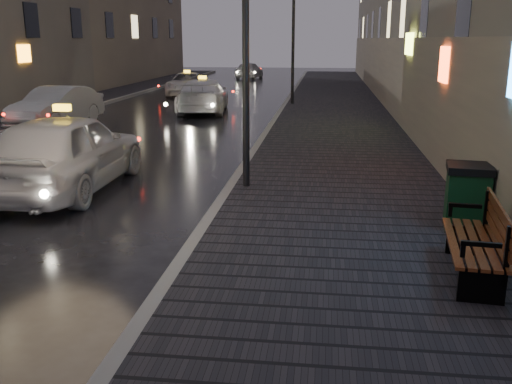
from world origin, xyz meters
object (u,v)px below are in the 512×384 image
trash_bin (467,196)px  car_left_mid (57,106)px  taxi_near (66,151)px  taxi_mid (203,96)px  lamp_far (293,31)px  car_far (249,70)px  bench (481,241)px  taxi_far (187,84)px  lamp_near (246,22)px

trash_bin → car_left_mid: (-12.31, 11.01, 0.03)m
taxi_near → taxi_mid: bearing=-90.4°
trash_bin → car_left_mid: bearing=146.0°
lamp_far → car_far: bearing=103.6°
lamp_far → bench: 20.89m
taxi_far → lamp_near: bearing=-80.0°
trash_bin → taxi_far: size_ratio=0.23×
taxi_mid → lamp_far: bearing=-150.9°
car_left_mid → taxi_far: bearing=88.2°
lamp_far → taxi_mid: 5.41m
bench → car_left_mid: car_left_mid is taller
lamp_near → trash_bin: 5.37m
lamp_far → car_far: lamp_far is taller
car_left_mid → taxi_far: (2.01, 12.31, -0.08)m
car_left_mid → taxi_mid: size_ratio=0.87×
lamp_near → taxi_mid: lamp_near is taller
taxi_far → trash_bin: bearing=-73.0°
lamp_far → taxi_far: size_ratio=1.14×
taxi_near → taxi_far: size_ratio=1.09×
car_far → lamp_far: bearing=111.2°
trash_bin → taxi_far: bearing=121.7°
trash_bin → taxi_near: bearing=173.1°
bench → car_left_mid: (-12.03, 13.05, 0.08)m
bench → taxi_near: size_ratio=0.40×
bench → taxi_near: (-7.50, 4.09, 0.21)m
trash_bin → lamp_near: bearing=157.3°
lamp_near → car_far: (-4.67, 35.32, -2.82)m
car_far → trash_bin: bearing=110.5°
taxi_near → taxi_mid: taxi_near is taller
taxi_near → car_left_mid: taxi_near is taller
taxi_near → lamp_near: bearing=-176.1°
bench → lamp_near: bearing=136.4°
bench → taxi_mid: (-7.46, 17.66, 0.09)m
taxi_near → taxi_mid: 13.58m
lamp_far → car_far: (-4.67, 19.32, -2.82)m
taxi_far → car_far: (1.68, 14.33, 0.03)m
car_left_mid → car_far: 26.89m
bench → trash_bin: trash_bin is taller
lamp_far → taxi_far: bearing=141.8°
lamp_far → trash_bin: 18.96m
bench → taxi_mid: size_ratio=0.40×
lamp_far → trash_bin: (3.95, -18.33, -2.80)m
lamp_far → taxi_mid: (-3.79, -2.70, -2.76)m
taxi_far → car_far: size_ratio=1.17×
trash_bin → lamp_far: bearing=110.0°
bench → taxi_far: bearing=117.9°
taxi_far → lamp_far: bearing=-45.0°
taxi_near → car_left_mid: 10.04m
car_left_mid → taxi_mid: bearing=52.8°
bench → taxi_near: 8.54m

